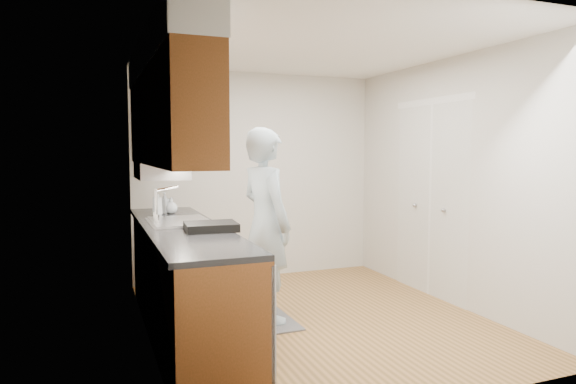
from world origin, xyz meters
The scene contains 14 objects.
floor centered at (0.00, 0.00, 0.00)m, with size 3.50×3.50×0.00m, color #A06F3D.
ceiling centered at (0.00, 0.00, 2.50)m, with size 3.50×3.50×0.00m, color white.
wall_left centered at (-1.50, 0.00, 1.25)m, with size 0.02×3.50×2.50m, color beige.
wall_right centered at (1.50, 0.00, 1.25)m, with size 0.02×3.50×2.50m, color beige.
wall_back centered at (0.00, 1.75, 1.25)m, with size 3.00×0.02×2.50m, color beige.
counter centered at (-1.20, 0.00, 0.49)m, with size 0.64×2.80×1.30m.
upper_cabinets centered at (-1.33, 0.05, 1.95)m, with size 0.47×2.80×1.21m.
closet_door centered at (1.49, 0.30, 1.02)m, with size 0.02×1.22×2.05m, color white.
floor_mat centered at (-0.44, 0.11, 0.01)m, with size 0.45×0.77×0.01m, color slate.
person centered at (-0.44, 0.11, 1.01)m, with size 0.70×0.47×1.99m, color #98ADB9.
soap_bottle_a centered at (-1.33, 0.72, 1.07)m, with size 0.10×0.10×0.25m, color white.
soap_bottle_b centered at (-1.23, 0.92, 1.05)m, with size 0.10×0.10×0.21m, color white.
soap_bottle_c centered at (-1.18, 0.88, 1.02)m, with size 0.12×0.12×0.16m, color white.
dish_rack centered at (-1.05, -0.34, 0.97)m, with size 0.40×0.34×0.06m, color black.
Camera 1 is at (-1.92, -4.26, 1.57)m, focal length 32.00 mm.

